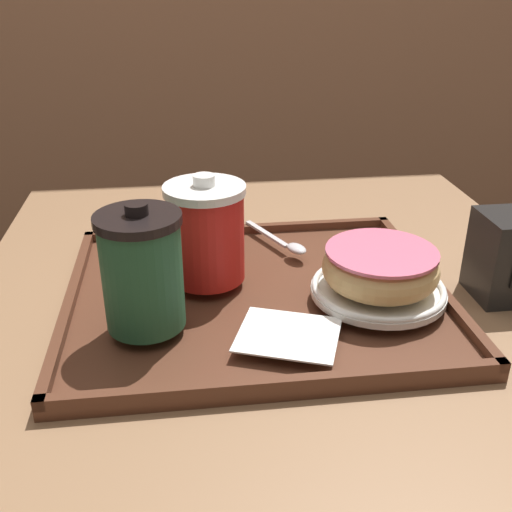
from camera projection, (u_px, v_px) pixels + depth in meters
cafe_table at (277, 400)px, 0.87m from camera, size 0.81×0.87×0.75m
serving_tray at (256, 296)px, 0.76m from camera, size 0.47×0.39×0.02m
napkin_paper at (288, 334)px, 0.65m from camera, size 0.13×0.12×0.00m
coffee_cup_front at (142, 270)px, 0.64m from camera, size 0.09×0.09×0.14m
coffee_cup_rear at (206, 232)px, 0.74m from camera, size 0.10×0.10×0.14m
plate_with_chocolate_donut at (378, 289)px, 0.72m from camera, size 0.16×0.16×0.01m
donut_chocolate_glazed at (380, 267)px, 0.71m from camera, size 0.14×0.14×0.05m
spoon at (288, 244)px, 0.85m from camera, size 0.07×0.13×0.01m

